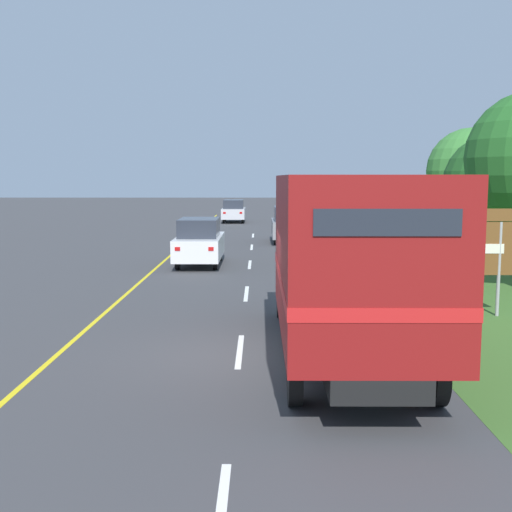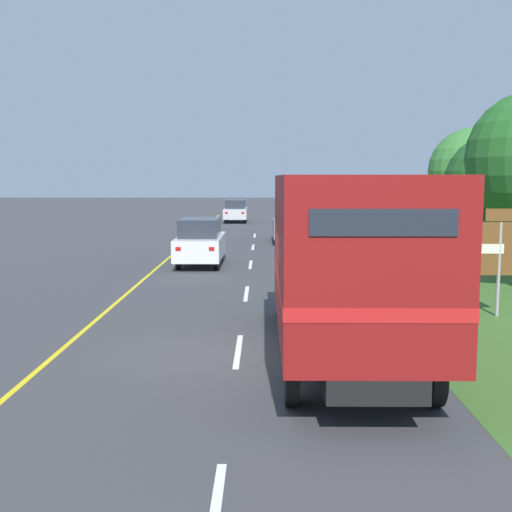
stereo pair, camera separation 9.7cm
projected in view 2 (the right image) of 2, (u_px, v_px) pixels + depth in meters
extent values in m
plane|color=#3D3D3F|center=(238.00, 355.00, 12.97)|extent=(200.00, 200.00, 0.00)
cube|color=yellow|center=(168.00, 259.00, 28.26)|extent=(0.12, 65.98, 0.01)
cube|color=white|center=(238.00, 351.00, 13.31)|extent=(0.12, 2.60, 0.01)
cube|color=white|center=(246.00, 293.00, 19.86)|extent=(0.12, 2.60, 0.01)
cube|color=white|center=(251.00, 265.00, 26.41)|extent=(0.12, 2.60, 0.01)
cube|color=white|center=(253.00, 247.00, 32.96)|extent=(0.12, 2.60, 0.01)
cube|color=white|center=(255.00, 236.00, 39.51)|extent=(0.12, 2.60, 0.01)
cylinder|color=black|center=(281.00, 298.00, 16.44)|extent=(0.22, 1.00, 1.00)
cylinder|color=black|center=(368.00, 298.00, 16.41)|extent=(0.22, 1.00, 1.00)
cylinder|color=black|center=(292.00, 374.00, 10.10)|extent=(0.22, 1.00, 1.00)
cylinder|color=black|center=(433.00, 374.00, 10.08)|extent=(0.22, 1.00, 1.00)
cube|color=black|center=(341.00, 323.00, 12.86)|extent=(1.42, 8.50, 0.36)
cube|color=maroon|center=(349.00, 252.00, 11.63)|extent=(2.59, 6.40, 2.76)
cube|color=red|center=(349.00, 278.00, 11.69)|extent=(2.61, 6.42, 0.20)
cube|color=#232833|center=(383.00, 223.00, 8.35)|extent=(1.94, 0.03, 0.36)
cube|color=maroon|center=(326.00, 249.00, 15.90)|extent=(2.49, 2.10, 1.90)
cube|color=#283342|center=(322.00, 236.00, 16.92)|extent=(2.20, 0.03, 0.85)
cylinder|color=black|center=(187.00, 253.00, 27.65)|extent=(0.16, 0.66, 0.66)
cylinder|color=black|center=(221.00, 253.00, 27.63)|extent=(0.16, 0.66, 0.66)
cylinder|color=black|center=(178.00, 261.00, 24.94)|extent=(0.16, 0.66, 0.66)
cylinder|color=black|center=(216.00, 261.00, 24.93)|extent=(0.16, 0.66, 0.66)
cube|color=white|center=(201.00, 246.00, 26.24)|extent=(1.80, 4.40, 0.86)
cube|color=#282D38|center=(200.00, 227.00, 25.96)|extent=(1.55, 2.42, 0.73)
cube|color=red|center=(178.00, 249.00, 24.03)|extent=(0.20, 0.03, 0.14)
cube|color=red|center=(212.00, 249.00, 24.02)|extent=(0.20, 0.03, 0.14)
cylinder|color=black|center=(276.00, 234.00, 36.72)|extent=(0.16, 0.66, 0.66)
cylinder|color=black|center=(302.00, 234.00, 36.70)|extent=(0.16, 0.66, 0.66)
cylinder|color=black|center=(277.00, 239.00, 34.08)|extent=(0.16, 0.66, 0.66)
cylinder|color=black|center=(305.00, 239.00, 34.07)|extent=(0.16, 0.66, 0.66)
cube|color=gray|center=(290.00, 228.00, 35.34)|extent=(1.80, 4.28, 0.89)
cube|color=#282D38|center=(290.00, 213.00, 35.07)|extent=(1.55, 2.35, 0.76)
cube|color=red|center=(279.00, 229.00, 33.19)|extent=(0.20, 0.03, 0.14)
cube|color=red|center=(304.00, 229.00, 33.18)|extent=(0.20, 0.03, 0.14)
cylinder|color=black|center=(227.00, 217.00, 52.22)|extent=(0.16, 0.66, 0.66)
cylinder|color=black|center=(245.00, 217.00, 52.21)|extent=(0.16, 0.66, 0.66)
cylinder|color=black|center=(226.00, 219.00, 49.83)|extent=(0.16, 0.66, 0.66)
cylinder|color=black|center=(245.00, 219.00, 49.82)|extent=(0.16, 0.66, 0.66)
cube|color=silver|center=(236.00, 213.00, 50.97)|extent=(1.80, 3.89, 0.79)
cube|color=#282D38|center=(236.00, 204.00, 50.73)|extent=(1.55, 2.14, 0.67)
cube|color=red|center=(226.00, 213.00, 49.02)|extent=(0.20, 0.03, 0.14)
cube|color=red|center=(243.00, 213.00, 49.01)|extent=(0.20, 0.03, 0.14)
cylinder|color=#9E9EA3|center=(434.00, 269.00, 16.49)|extent=(0.09, 0.09, 2.45)
cylinder|color=#9E9EA3|center=(499.00, 270.00, 16.47)|extent=(0.09, 0.09, 2.45)
cube|color=brown|center=(467.00, 249.00, 16.41)|extent=(2.37, 0.06, 1.37)
cube|color=brown|center=(500.00, 215.00, 16.30)|extent=(0.76, 0.06, 0.32)
cube|color=silver|center=(468.00, 249.00, 16.38)|extent=(1.85, 0.02, 0.25)
cylinder|color=brown|center=(494.00, 247.00, 25.53)|extent=(0.35, 0.35, 1.67)
sphere|color=#1E511E|center=(496.00, 185.00, 25.23)|extent=(4.06, 4.06, 4.06)
cylinder|color=#4C3823|center=(470.00, 224.00, 35.35)|extent=(0.39, 0.39, 2.04)
sphere|color=#387A33|center=(472.00, 171.00, 34.99)|extent=(4.70, 4.70, 4.70)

